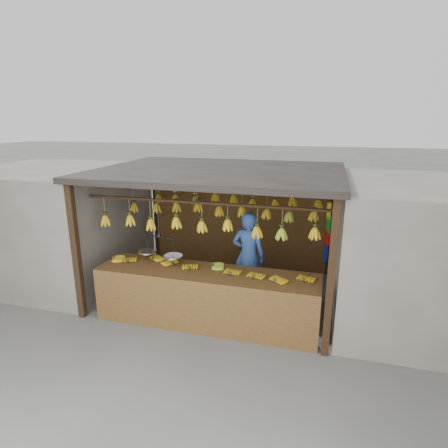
% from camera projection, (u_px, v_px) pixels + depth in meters
% --- Properties ---
extents(ground, '(80.00, 80.00, 0.00)m').
position_uv_depth(ground, '(220.00, 292.00, 7.28)').
color(ground, '#5B5B57').
extents(stall, '(4.30, 3.30, 2.40)m').
position_uv_depth(stall, '(224.00, 189.00, 7.05)').
color(stall, black).
rests_on(stall, ground).
extents(neighbor_left, '(3.00, 3.00, 2.30)m').
position_uv_depth(neighbor_left, '(56.00, 222.00, 7.89)').
color(neighbor_left, slate).
rests_on(neighbor_left, ground).
extents(neighbor_right, '(3.00, 3.00, 2.30)m').
position_uv_depth(neighbor_right, '(433.00, 254.00, 6.04)').
color(neighbor_right, slate).
rests_on(neighbor_right, ground).
extents(counter, '(3.65, 0.82, 0.96)m').
position_uv_depth(counter, '(204.00, 285.00, 5.93)').
color(counter, brown).
rests_on(counter, ground).
extents(hanging_bananas, '(3.64, 2.24, 0.39)m').
position_uv_depth(hanging_bananas, '(220.00, 212.00, 6.85)').
color(hanging_bananas, gold).
rests_on(hanging_bananas, ground).
extents(balance_scale, '(0.81, 0.39, 0.93)m').
position_uv_depth(balance_scale, '(160.00, 251.00, 6.24)').
color(balance_scale, black).
rests_on(balance_scale, ground).
extents(vendor, '(0.63, 0.43, 1.68)m').
position_uv_depth(vendor, '(248.00, 256.00, 6.82)').
color(vendor, '#3359A5').
rests_on(vendor, ground).
extents(bag_bundles, '(0.08, 0.26, 1.25)m').
position_uv_depth(bag_bundles, '(328.00, 230.00, 7.75)').
color(bag_bundles, yellow).
rests_on(bag_bundles, ground).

